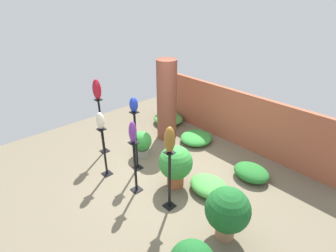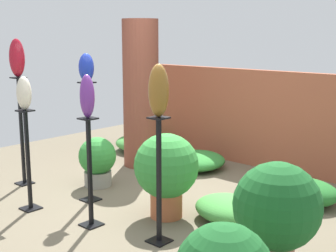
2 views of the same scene
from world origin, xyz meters
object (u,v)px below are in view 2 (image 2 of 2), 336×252
pedestal_ivory (28,165)px  potted_plant_walkway_edge (97,160)px  brick_pillar (141,94)px  art_vase_cobalt (86,68)px  pedestal_ruby (22,136)px  pedestal_violet (90,177)px  art_vase_bronze (159,91)px  potted_plant_back_center (166,169)px  art_vase_violet (87,96)px  pedestal_cobalt (89,147)px  pedestal_bronze (159,186)px  potted_plant_front_left (277,209)px  art_vase_ruby (17,58)px  art_vase_ivory (24,93)px

pedestal_ivory → potted_plant_walkway_edge: size_ratio=1.77×
brick_pillar → art_vase_cobalt: brick_pillar is taller
pedestal_ruby → pedestal_violet: size_ratio=1.25×
art_vase_bronze → potted_plant_back_center: (-0.37, 0.52, -0.93)m
pedestal_ivory → potted_plant_back_center: size_ratio=1.24×
art_vase_violet → art_vase_bronze: art_vase_bronze is taller
pedestal_cobalt → art_vase_cobalt: 0.93m
pedestal_bronze → potted_plant_front_left: pedestal_bronze is taller
pedestal_violet → art_vase_ruby: bearing=170.9°
potted_plant_back_center → pedestal_ivory: bearing=-146.3°
pedestal_cobalt → art_vase_violet: size_ratio=3.29×
pedestal_violet → art_vase_ruby: size_ratio=2.35×
pedestal_cobalt → pedestal_ivory: (-0.28, -0.64, -0.14)m
art_vase_ivory → potted_plant_back_center: bearing=33.7°
art_vase_ivory → potted_plant_back_center: art_vase_ivory is taller
pedestal_violet → pedestal_ivory: bearing=-169.2°
brick_pillar → potted_plant_back_center: 2.18m
art_vase_ivory → brick_pillar: bearing=99.7°
pedestal_cobalt → potted_plant_walkway_edge: pedestal_cobalt is taller
pedestal_ruby → art_vase_bronze: art_vase_bronze is taller
art_vase_ruby → pedestal_violet: bearing=-9.1°
pedestal_ruby → art_vase_ruby: size_ratio=2.93×
pedestal_ivory → pedestal_violet: pedestal_ivory is taller
art_vase_ivory → art_vase_bronze: size_ratio=0.76×
pedestal_cobalt → art_vase_ruby: 1.55m
art_vase_ruby → potted_plant_walkway_edge: bearing=37.7°
brick_pillar → pedestal_cobalt: brick_pillar is taller
potted_plant_back_center → pedestal_violet: bearing=-121.1°
potted_plant_back_center → pedestal_ruby: bearing=-169.1°
art_vase_cobalt → potted_plant_front_left: size_ratio=0.34×
pedestal_violet → art_vase_ivory: bearing=-169.2°
potted_plant_front_left → pedestal_violet: bearing=-168.3°
art_vase_ruby → potted_plant_walkway_edge: 1.66m
pedestal_violet → pedestal_bronze: (0.80, 0.19, 0.04)m
art_vase_bronze → art_vase_ruby: bearing=177.9°
art_vase_violet → pedestal_violet: bearing=0.0°
art_vase_violet → brick_pillar: bearing=122.2°
pedestal_ruby → art_vase_cobalt: bearing=9.4°
brick_pillar → pedestal_ruby: brick_pillar is taller
pedestal_ruby → pedestal_bronze: bearing=-2.1°
potted_plant_back_center → art_vase_bronze: bearing=-54.1°
brick_pillar → pedestal_ivory: bearing=-80.3°
pedestal_ruby → pedestal_violet: bearing=-9.1°
art_vase_bronze → potted_plant_back_center: art_vase_bronze is taller
pedestal_ruby → art_vase_cobalt: art_vase_cobalt is taller
brick_pillar → art_vase_violet: size_ratio=5.03×
pedestal_ivory → art_vase_violet: art_vase_violet is taller
art_vase_cobalt → pedestal_cobalt: bearing=90.0°
pedestal_bronze → pedestal_violet: bearing=-166.8°
art_vase_bronze → potted_plant_walkway_edge: bearing=158.2°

